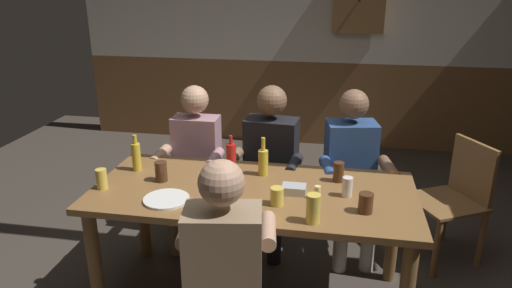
# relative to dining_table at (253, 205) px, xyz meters

# --- Properties ---
(ground_plane) EXTENTS (7.03, 7.03, 0.00)m
(ground_plane) POSITION_rel_dining_table_xyz_m (0.00, 0.10, -0.66)
(ground_plane) COLOR #423A33
(back_wall_wainscot) EXTENTS (5.28, 0.12, 1.01)m
(back_wall_wainscot) POSITION_rel_dining_table_xyz_m (0.00, 3.09, -0.16)
(back_wall_wainscot) COLOR brown
(back_wall_wainscot) RESTS_ON ground_plane
(dining_table) EXTENTS (1.92, 0.87, 0.77)m
(dining_table) POSITION_rel_dining_table_xyz_m (0.00, 0.00, 0.00)
(dining_table) COLOR brown
(dining_table) RESTS_ON ground_plane
(person_0) EXTENTS (0.49, 0.49, 1.21)m
(person_0) POSITION_rel_dining_table_xyz_m (-0.57, 0.65, -0.00)
(person_0) COLOR #B78493
(person_0) RESTS_ON ground_plane
(person_1) EXTENTS (0.54, 0.54, 1.23)m
(person_1) POSITION_rel_dining_table_xyz_m (-0.01, 0.67, 0.02)
(person_1) COLOR black
(person_1) RESTS_ON ground_plane
(person_2) EXTENTS (0.53, 0.59, 1.23)m
(person_2) POSITION_rel_dining_table_xyz_m (0.59, 0.67, 0.01)
(person_2) COLOR #2D4C84
(person_2) RESTS_ON ground_plane
(person_3) EXTENTS (0.53, 0.57, 1.24)m
(person_3) POSITION_rel_dining_table_xyz_m (-0.01, -0.66, 0.01)
(person_3) COLOR #997F60
(person_3) RESTS_ON ground_plane
(chair_empty_near_left) EXTENTS (0.60, 0.60, 0.88)m
(chair_empty_near_left) POSITION_rel_dining_table_xyz_m (1.33, 0.73, -0.19)
(chair_empty_near_left) COLOR brown
(chair_empty_near_left) RESTS_ON ground_plane
(table_candle) EXTENTS (0.04, 0.04, 0.08)m
(table_candle) POSITION_rel_dining_table_xyz_m (0.38, -0.06, 0.14)
(table_candle) COLOR #F9E08C
(table_candle) RESTS_ON dining_table
(condiment_caddy) EXTENTS (0.14, 0.10, 0.05)m
(condiment_caddy) POSITION_rel_dining_table_xyz_m (0.24, -0.01, 0.13)
(condiment_caddy) COLOR #B2B7BC
(condiment_caddy) RESTS_ON dining_table
(plate_0) EXTENTS (0.26, 0.26, 0.01)m
(plate_0) POSITION_rel_dining_table_xyz_m (-0.46, -0.23, 0.11)
(plate_0) COLOR white
(plate_0) RESTS_ON dining_table
(bottle_0) EXTENTS (0.06, 0.06, 0.25)m
(bottle_0) POSITION_rel_dining_table_xyz_m (0.02, 0.23, 0.19)
(bottle_0) COLOR gold
(bottle_0) RESTS_ON dining_table
(bottle_1) EXTENTS (0.06, 0.06, 0.25)m
(bottle_1) POSITION_rel_dining_table_xyz_m (-0.18, 0.22, 0.21)
(bottle_1) COLOR red
(bottle_1) RESTS_ON dining_table
(bottle_2) EXTENTS (0.06, 0.06, 0.24)m
(bottle_2) POSITION_rel_dining_table_xyz_m (-0.80, 0.15, 0.20)
(bottle_2) COLOR gold
(bottle_2) RESTS_ON dining_table
(pint_glass_0) EXTENTS (0.06, 0.06, 0.12)m
(pint_glass_0) POSITION_rel_dining_table_xyz_m (0.55, 0.01, 0.16)
(pint_glass_0) COLOR white
(pint_glass_0) RESTS_ON dining_table
(pint_glass_1) EXTENTS (0.07, 0.07, 0.10)m
(pint_glass_1) POSITION_rel_dining_table_xyz_m (0.17, -0.17, 0.15)
(pint_glass_1) COLOR #E5C64C
(pint_glass_1) RESTS_ON dining_table
(pint_glass_2) EXTENTS (0.06, 0.06, 0.12)m
(pint_glass_2) POSITION_rel_dining_table_xyz_m (-0.89, -0.15, 0.17)
(pint_glass_2) COLOR #E5C64C
(pint_glass_2) RESTS_ON dining_table
(pint_glass_3) EXTENTS (0.07, 0.07, 0.15)m
(pint_glass_3) POSITION_rel_dining_table_xyz_m (-0.13, -0.16, 0.18)
(pint_glass_3) COLOR gold
(pint_glass_3) RESTS_ON dining_table
(pint_glass_4) EXTENTS (0.08, 0.08, 0.11)m
(pint_glass_4) POSITION_rel_dining_table_xyz_m (0.65, -0.18, 0.16)
(pint_glass_4) COLOR #4C2D19
(pint_glass_4) RESTS_ON dining_table
(pint_glass_5) EXTENTS (0.07, 0.07, 0.13)m
(pint_glass_5) POSITION_rel_dining_table_xyz_m (-0.58, 0.02, 0.17)
(pint_glass_5) COLOR #4C2D19
(pint_glass_5) RESTS_ON dining_table
(pint_glass_6) EXTENTS (0.07, 0.07, 0.16)m
(pint_glass_6) POSITION_rel_dining_table_xyz_m (0.38, -0.34, 0.18)
(pint_glass_6) COLOR #E5C64C
(pint_glass_6) RESTS_ON dining_table
(pint_glass_7) EXTENTS (0.07, 0.07, 0.12)m
(pint_glass_7) POSITION_rel_dining_table_xyz_m (0.50, 0.21, 0.17)
(pint_glass_7) COLOR #4C2D19
(pint_glass_7) RESTS_ON dining_table
(wall_dart_cabinet) EXTENTS (0.56, 0.15, 0.70)m
(wall_dart_cabinet) POSITION_rel_dining_table_xyz_m (0.62, 2.96, 1.04)
(wall_dart_cabinet) COLOR brown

